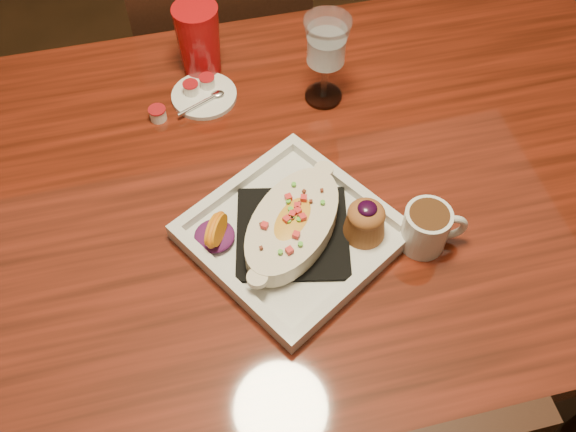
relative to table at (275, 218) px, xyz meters
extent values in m
plane|color=#321E10|center=(0.00, 0.00, -0.65)|extent=(7.00, 7.00, 0.00)
cube|color=maroon|center=(0.00, 0.00, 0.08)|extent=(1.50, 0.90, 0.04)
cylinder|color=black|center=(0.67, 0.37, -0.30)|extent=(0.07, 0.07, 0.71)
cube|color=black|center=(0.00, 0.70, -0.20)|extent=(0.42, 0.42, 0.04)
cylinder|color=black|center=(0.17, 0.87, -0.43)|extent=(0.04, 0.04, 0.45)
cylinder|color=black|center=(-0.17, 0.87, -0.43)|extent=(0.04, 0.04, 0.45)
cylinder|color=black|center=(0.17, 0.53, -0.43)|extent=(0.04, 0.04, 0.45)
cylinder|color=black|center=(-0.17, 0.53, -0.43)|extent=(0.04, 0.04, 0.45)
cube|color=black|center=(0.00, 0.51, 0.05)|extent=(0.40, 0.03, 0.46)
cube|color=silver|center=(0.00, -0.11, 0.10)|extent=(0.39, 0.39, 0.01)
cube|color=black|center=(0.00, -0.11, 0.11)|extent=(0.21, 0.21, 0.01)
ellipsoid|color=gold|center=(0.00, -0.11, 0.13)|extent=(0.20, 0.21, 0.04)
ellipsoid|color=#57144F|center=(-0.12, -0.09, 0.12)|extent=(0.07, 0.07, 0.02)
cone|color=#9B5527|center=(0.12, -0.14, 0.13)|extent=(0.07, 0.07, 0.05)
ellipsoid|color=#9B5527|center=(0.12, -0.14, 0.16)|extent=(0.06, 0.06, 0.03)
ellipsoid|color=black|center=(0.12, -0.14, 0.17)|extent=(0.03, 0.03, 0.01)
cylinder|color=silver|center=(0.20, -0.17, 0.14)|extent=(0.07, 0.07, 0.08)
cylinder|color=#3B2010|center=(0.20, -0.17, 0.17)|extent=(0.06, 0.06, 0.02)
torus|color=silver|center=(0.24, -0.18, 0.14)|extent=(0.06, 0.02, 0.06)
cylinder|color=silver|center=(0.14, 0.19, 0.10)|extent=(0.07, 0.07, 0.01)
cylinder|color=silver|center=(0.14, 0.19, 0.14)|extent=(0.01, 0.01, 0.08)
cone|color=silver|center=(0.14, 0.19, 0.23)|extent=(0.08, 0.08, 0.09)
cylinder|color=silver|center=(-0.08, 0.24, 0.10)|extent=(0.12, 0.12, 0.01)
cylinder|color=white|center=(-0.10, 0.25, 0.12)|extent=(0.03, 0.03, 0.02)
cylinder|color=#AD151B|center=(-0.10, 0.25, 0.13)|extent=(0.03, 0.03, 0.00)
cylinder|color=white|center=(-0.07, 0.26, 0.12)|extent=(0.03, 0.03, 0.02)
cylinder|color=#AD151B|center=(-0.07, 0.26, 0.13)|extent=(0.03, 0.03, 0.00)
cylinder|color=white|center=(-0.17, 0.20, 0.11)|extent=(0.03, 0.03, 0.02)
cylinder|color=#AD151B|center=(-0.17, 0.20, 0.12)|extent=(0.03, 0.03, 0.00)
cone|color=#AD0C0F|center=(-0.07, 0.32, 0.17)|extent=(0.09, 0.09, 0.14)
camera|label=1|loc=(-0.14, -0.67, 0.96)|focal=40.00mm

